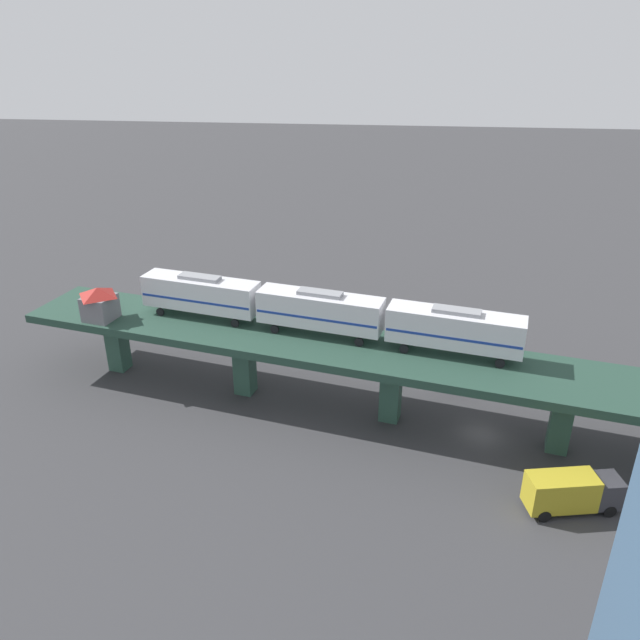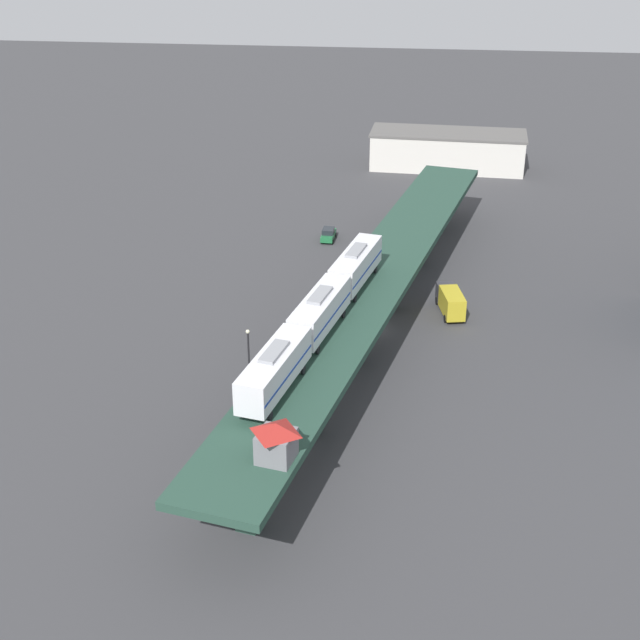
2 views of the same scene
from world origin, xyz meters
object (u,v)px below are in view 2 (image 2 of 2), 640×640
(delivery_truck, at_px, (450,301))
(warehouse_building, at_px, (447,150))
(street_car_white, at_px, (302,324))
(signal_hut, at_px, (276,440))
(street_car_green, at_px, (328,234))
(street_lamp, at_px, (249,354))
(subway_train, at_px, (320,311))

(delivery_truck, relative_size, warehouse_building, 0.26)
(street_car_white, height_order, warehouse_building, warehouse_building)
(signal_hut, xyz_separation_m, delivery_truck, (14.71, 43.24, -7.13))
(signal_hut, xyz_separation_m, street_car_white, (-2.98, 36.31, -7.95))
(street_car_green, xyz_separation_m, street_lamp, (-3.58, -44.08, 3.17))
(warehouse_building, bearing_deg, subway_train, -99.45)
(delivery_truck, bearing_deg, signal_hut, -108.79)
(street_car_green, bearing_deg, street_car_white, -89.76)
(street_lamp, distance_m, warehouse_building, 86.67)
(subway_train, distance_m, delivery_truck, 26.30)
(street_lamp, xyz_separation_m, warehouse_building, (21.55, 83.94, -0.70))
(subway_train, bearing_deg, street_lamp, 178.77)
(street_car_green, relative_size, warehouse_building, 0.15)
(street_lamp, bearing_deg, warehouse_building, 75.60)
(delivery_truck, relative_size, street_lamp, 1.08)
(signal_hut, distance_m, street_car_green, 67.10)
(signal_hut, distance_m, warehouse_building, 107.59)
(warehouse_building, bearing_deg, delivery_truck, -90.13)
(signal_hut, xyz_separation_m, street_lamp, (-6.69, 22.47, -4.78))
(signal_hut, bearing_deg, delivery_truck, 71.21)
(street_car_white, bearing_deg, delivery_truck, 21.38)
(signal_hut, height_order, street_car_white, signal_hut)
(warehouse_building, bearing_deg, signal_hut, -97.95)
(signal_hut, distance_m, street_car_white, 37.29)
(subway_train, xyz_separation_m, warehouse_building, (13.99, 84.10, -6.22))
(subway_train, distance_m, street_lamp, 9.36)
(street_car_white, distance_m, street_lamp, 14.67)
(subway_train, bearing_deg, street_car_green, 95.13)
(street_car_white, relative_size, delivery_truck, 0.59)
(signal_hut, height_order, delivery_truck, signal_hut)
(street_car_white, relative_size, warehouse_building, 0.15)
(subway_train, xyz_separation_m, street_lamp, (-7.56, 0.16, -5.52))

